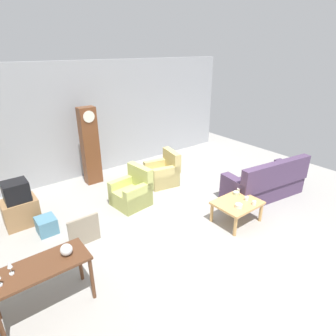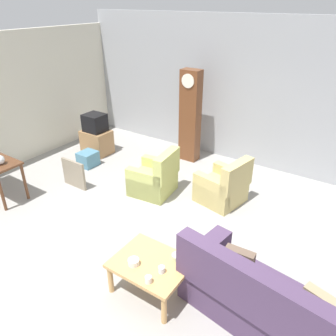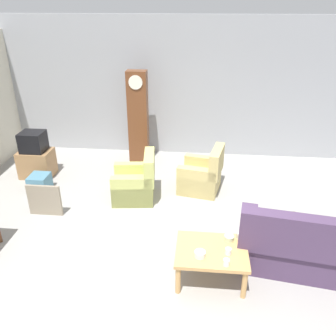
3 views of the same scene
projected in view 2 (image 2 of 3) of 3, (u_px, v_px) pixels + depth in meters
name	position (u px, v px, depth m)	size (l,w,h in m)	color
ground_plane	(148.00, 238.00, 5.30)	(10.40, 10.40, 0.00)	#999691
garage_door_wall	(244.00, 93.00, 7.21)	(8.40, 0.16, 3.20)	#9EA0A5
pegboard_wall_left	(1.00, 104.00, 7.00)	(0.12, 6.40, 2.88)	beige
couch_floral	(268.00, 305.00, 3.73)	(2.21, 1.18, 1.04)	#4C3856
armchair_olive_near	(155.00, 179.00, 6.42)	(0.87, 0.85, 0.92)	#B7BC66
armchair_olive_far	(223.00, 188.00, 6.13)	(0.92, 0.90, 0.92)	tan
coffee_table_wood	(151.00, 266.00, 4.20)	(0.96, 0.76, 0.48)	tan
grandfather_clock	(190.00, 117.00, 7.45)	(0.44, 0.30, 2.11)	brown
tv_stand_cabinet	(97.00, 142.00, 8.10)	(0.68, 0.52, 0.58)	#997047
tv_crt	(95.00, 123.00, 7.87)	(0.48, 0.44, 0.42)	black
framed_picture_leaning	(74.00, 174.00, 6.63)	(0.60, 0.05, 0.58)	gray
storage_box_blue	(88.00, 159.00, 7.54)	(0.37, 0.40, 0.34)	teal
cup_white_porcelain	(148.00, 280.00, 3.85)	(0.08, 0.08, 0.09)	white
cup_blue_rimmed	(162.00, 270.00, 3.99)	(0.08, 0.08, 0.09)	silver
cup_cream_tall	(188.00, 258.00, 4.17)	(0.08, 0.08, 0.09)	beige
bowl_white_stacked	(134.00, 262.00, 4.11)	(0.14, 0.14, 0.08)	white
bowl_shallow_green	(177.00, 257.00, 4.21)	(0.14, 0.14, 0.06)	#B2C69E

